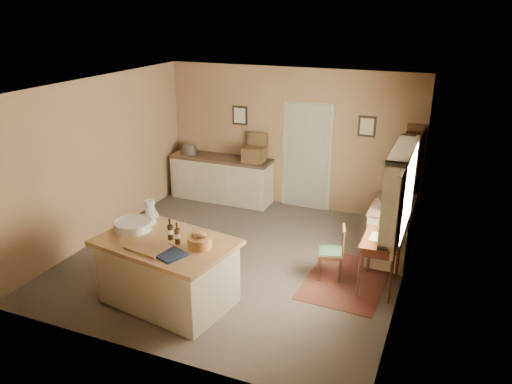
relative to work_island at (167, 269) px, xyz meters
The scene contains 16 objects.
ground 1.58m from the work_island, 76.60° to the left, with size 5.00×5.00×0.00m, color brown.
wall_back 4.08m from the work_island, 84.96° to the left, with size 5.00×0.10×2.70m, color #96714B.
wall_front 1.39m from the work_island, 71.26° to the right, with size 5.00×0.10×2.70m, color #96714B.
wall_left 2.74m from the work_island, 145.66° to the left, with size 0.10×5.00×2.70m, color #96714B.
wall_right 3.32m from the work_island, 27.27° to the left, with size 0.10×5.00×2.70m, color #96714B.
ceiling 2.68m from the work_island, 76.60° to the left, with size 5.00×5.00×0.00m, color silver.
door 4.04m from the work_island, 79.92° to the left, with size 0.97×0.06×2.11m, color #A3A48C.
framed_prints 4.17m from the work_island, 82.07° to the left, with size 2.82×0.02×0.38m.
window 3.23m from the work_island, 24.59° to the left, with size 0.25×1.99×1.12m.
work_island is the anchor object (origin of this frame).
sideboard 3.80m from the work_island, 105.12° to the left, with size 2.09×0.59×1.18m.
rug 2.60m from the work_island, 34.61° to the left, with size 1.10×1.60×0.01m, color #552219.
writing_desk 2.94m from the work_island, 29.62° to the left, with size 0.50×0.81×0.82m.
desk_chair 2.35m from the work_island, 38.10° to the left, with size 0.37×0.37×0.80m, color #331F12, non-canonical shape.
right_cabinet 3.53m from the work_island, 43.79° to the left, with size 0.62×1.11×0.99m.
shelving_unit 4.42m from the work_island, 52.11° to the left, with size 0.32×0.84×1.86m.
Camera 1 is at (2.95, -6.39, 3.77)m, focal length 35.00 mm.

